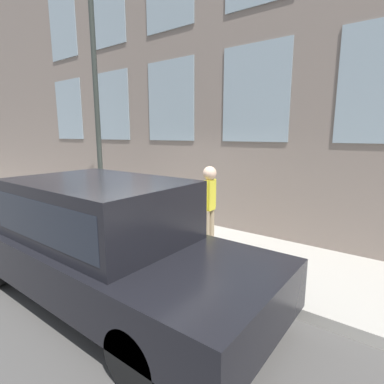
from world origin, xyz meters
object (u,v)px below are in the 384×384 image
at_px(person, 209,200).
at_px(parked_car_charcoal_near, 101,235).
at_px(street_lamp, 94,65).
at_px(fire_hydrant, 174,234).

distance_m(person, parked_car_charcoal_near, 2.21).
bearing_deg(parked_car_charcoal_near, street_lamp, 53.47).
bearing_deg(fire_hydrant, person, -36.73).
height_order(person, parked_car_charcoal_near, person).
xyz_separation_m(fire_hydrant, parked_car_charcoal_near, (-1.61, -0.01, 0.43)).
relative_size(fire_hydrant, parked_car_charcoal_near, 0.13).
distance_m(fire_hydrant, street_lamp, 4.38).
xyz_separation_m(person, street_lamp, (-0.14, 3.13, 2.79)).
distance_m(person, street_lamp, 4.20).
height_order(fire_hydrant, street_lamp, street_lamp).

